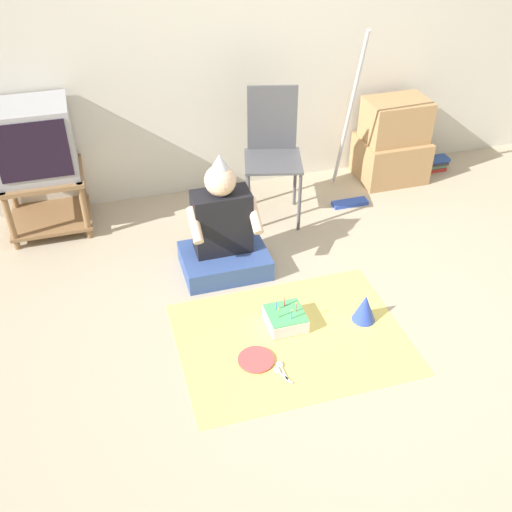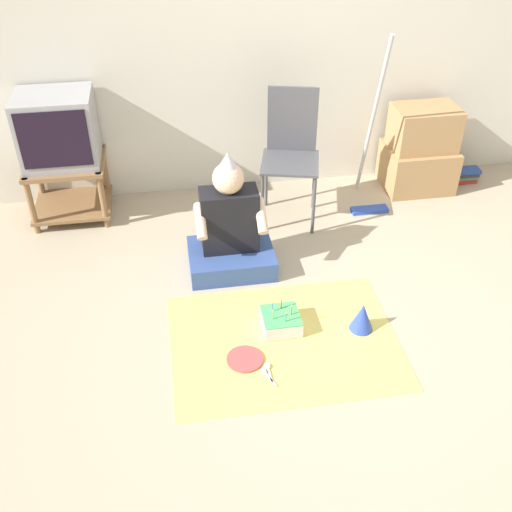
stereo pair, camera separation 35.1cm
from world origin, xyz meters
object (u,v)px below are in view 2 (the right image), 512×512
(tv, at_px, (58,129))
(party_hat_blue, at_px, (362,317))
(folding_chair, at_px, (291,147))
(cardboard_box_stack, at_px, (420,151))
(book_pile, at_px, (466,175))
(person_seated, at_px, (230,233))
(paper_plate, at_px, (245,359))
(dust_mop, at_px, (371,159))
(birthday_cake, at_px, (281,321))

(tv, xyz_separation_m, party_hat_blue, (1.76, -1.58, -0.59))
(folding_chair, bearing_deg, cardboard_box_stack, 12.12)
(book_pile, height_order, person_seated, person_seated)
(cardboard_box_stack, distance_m, book_pile, 0.51)
(book_pile, bearing_deg, person_seated, -157.87)
(cardboard_box_stack, distance_m, paper_plate, 2.39)
(dust_mop, bearing_deg, person_seated, -151.96)
(birthday_cake, bearing_deg, dust_mop, 53.72)
(book_pile, xyz_separation_m, paper_plate, (-2.09, -1.72, -0.04))
(book_pile, distance_m, party_hat_blue, 2.09)
(dust_mop, xyz_separation_m, book_pile, (0.93, 0.23, -0.34))
(tv, xyz_separation_m, birthday_cake, (1.30, -1.49, -0.64))
(cardboard_box_stack, relative_size, party_hat_blue, 3.75)
(party_hat_blue, bearing_deg, folding_chair, 96.68)
(book_pile, relative_size, person_seated, 0.25)
(book_pile, height_order, birthday_cake, birthday_cake)
(folding_chair, relative_size, cardboard_box_stack, 1.42)
(party_hat_blue, bearing_deg, paper_plate, -168.75)
(folding_chair, height_order, party_hat_blue, folding_chair)
(folding_chair, bearing_deg, birthday_cake, -103.91)
(tv, relative_size, dust_mop, 0.39)
(person_seated, relative_size, birthday_cake, 3.73)
(person_seated, bearing_deg, folding_chair, 48.83)
(cardboard_box_stack, relative_size, dust_mop, 0.51)
(tv, bearing_deg, person_seated, -37.73)
(folding_chair, xyz_separation_m, cardboard_box_stack, (1.10, 0.24, -0.24))
(folding_chair, distance_m, person_seated, 0.83)
(birthday_cake, bearing_deg, folding_chair, 76.09)
(cardboard_box_stack, bearing_deg, folding_chair, -167.88)
(party_hat_blue, bearing_deg, person_seated, 132.38)
(dust_mop, relative_size, party_hat_blue, 7.42)
(book_pile, distance_m, person_seated, 2.23)
(dust_mop, relative_size, person_seated, 1.61)
(cardboard_box_stack, bearing_deg, birthday_cake, -133.52)
(folding_chair, bearing_deg, paper_plate, -110.66)
(tv, height_order, person_seated, tv)
(cardboard_box_stack, relative_size, person_seated, 0.81)
(dust_mop, distance_m, party_hat_blue, 1.45)
(person_seated, bearing_deg, book_pile, 22.13)
(folding_chair, height_order, book_pile, folding_chair)
(tv, height_order, paper_plate, tv)
(book_pile, bearing_deg, cardboard_box_stack, -178.95)
(tv, height_order, folding_chair, folding_chair)
(cardboard_box_stack, xyz_separation_m, party_hat_blue, (-0.94, -1.57, -0.21))
(cardboard_box_stack, relative_size, book_pile, 3.20)
(folding_chair, xyz_separation_m, birthday_cake, (-0.31, -1.24, -0.49))
(tv, xyz_separation_m, paper_plate, (1.05, -1.72, -0.68))
(paper_plate, bearing_deg, folding_chair, 69.34)
(party_hat_blue, xyz_separation_m, paper_plate, (-0.71, -0.14, -0.08))
(book_pile, bearing_deg, paper_plate, -140.65)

